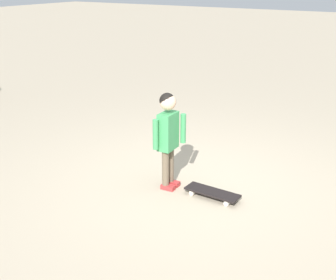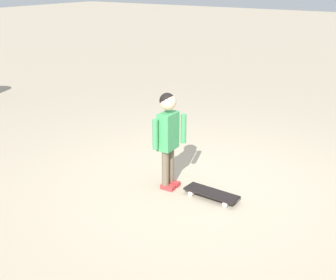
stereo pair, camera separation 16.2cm
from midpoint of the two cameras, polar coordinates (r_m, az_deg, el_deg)
The scene contains 3 objects.
ground_plane at distance 4.98m, azimuth 4.66°, elevation -5.80°, with size 50.00×50.00×0.00m, color tan.
child_person at distance 4.67m, azimuth 1.01°, elevation 1.21°, with size 0.21×0.38×1.06m.
skateboard at distance 4.69m, azimuth 6.58°, elevation -6.81°, with size 0.59×0.21×0.07m.
Camera 2 is at (-2.21, 3.87, 2.20)m, focal length 47.61 mm.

